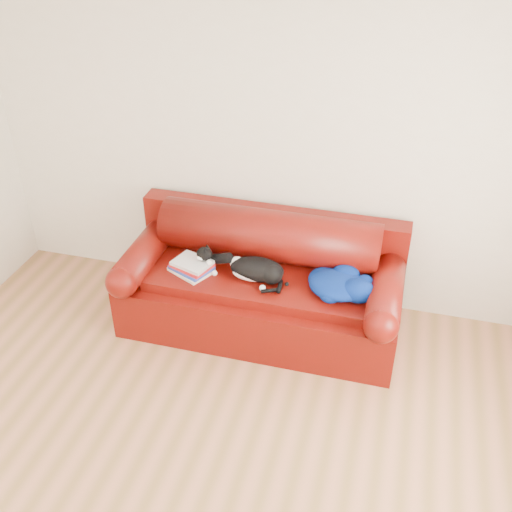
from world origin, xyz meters
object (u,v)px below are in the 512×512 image
(sofa_base, at_px, (261,301))
(book_stack, at_px, (192,266))
(cat, at_px, (256,270))
(blanket, at_px, (340,284))

(sofa_base, distance_m, book_stack, 0.61)
(cat, height_order, blanket, cat)
(sofa_base, xyz_separation_m, book_stack, (-0.51, -0.12, 0.31))
(cat, bearing_deg, blanket, 20.30)
(sofa_base, xyz_separation_m, blanket, (0.60, -0.08, 0.33))
(book_stack, relative_size, cat, 0.66)
(book_stack, xyz_separation_m, cat, (0.49, 0.04, 0.03))
(cat, bearing_deg, sofa_base, 96.73)
(sofa_base, height_order, book_stack, book_stack)
(book_stack, xyz_separation_m, blanket, (1.11, 0.05, 0.02))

